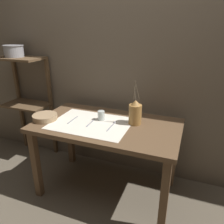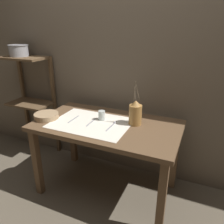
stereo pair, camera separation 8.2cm
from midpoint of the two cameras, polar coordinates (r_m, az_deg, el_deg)
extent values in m
plane|color=brown|center=(2.37, -2.29, -19.39)|extent=(12.00, 12.00, 0.00)
cube|color=brown|center=(2.27, 2.15, 12.56)|extent=(7.00, 0.06, 2.40)
cube|color=brown|center=(1.98, -2.59, -3.58)|extent=(1.30, 0.74, 0.04)
cube|color=brown|center=(2.23, -20.27, -12.77)|extent=(0.06, 0.06, 0.69)
cube|color=brown|center=(1.80, 12.10, -21.11)|extent=(0.06, 0.06, 0.69)
cube|color=brown|center=(2.64, -11.65, -6.10)|extent=(0.06, 0.06, 0.69)
cube|color=brown|center=(2.30, 14.77, -10.98)|extent=(0.06, 0.06, 0.69)
cube|color=brown|center=(2.69, -23.85, 12.70)|extent=(0.52, 0.32, 0.02)
cube|color=brown|center=(2.81, -22.21, 1.77)|extent=(0.52, 0.32, 0.02)
cube|color=brown|center=(3.09, -23.63, 2.05)|extent=(0.04, 0.04, 1.23)
cube|color=brown|center=(2.78, -16.36, 0.95)|extent=(0.04, 0.04, 1.23)
cube|color=silver|center=(1.99, -6.66, -2.93)|extent=(0.70, 0.51, 0.00)
cylinder|color=olive|center=(1.94, 4.86, -0.66)|extent=(0.11, 0.11, 0.18)
cone|color=olive|center=(1.90, 4.97, 2.49)|extent=(0.09, 0.09, 0.05)
cylinder|color=brown|center=(1.87, 4.76, 4.85)|extent=(0.03, 0.02, 0.12)
cylinder|color=brown|center=(1.87, 4.68, 5.75)|extent=(0.03, 0.04, 0.17)
cylinder|color=brown|center=(1.86, 5.34, 5.67)|extent=(0.04, 0.03, 0.17)
cylinder|color=brown|center=(1.86, 4.62, 4.94)|extent=(0.01, 0.02, 0.13)
cylinder|color=#9E7F5B|center=(2.15, -18.15, -1.29)|extent=(0.23, 0.23, 0.05)
cylinder|color=#B7C1BC|center=(2.03, -4.00, -0.93)|extent=(0.06, 0.06, 0.09)
cube|color=#939399|center=(2.07, -11.32, -2.04)|extent=(0.01, 0.18, 0.00)
cube|color=#939399|center=(1.99, -6.72, -2.79)|extent=(0.02, 0.18, 0.00)
cube|color=#939399|center=(1.90, -1.55, -3.92)|extent=(0.01, 0.18, 0.00)
sphere|color=#939399|center=(1.97, -0.51, -2.79)|extent=(0.02, 0.02, 0.02)
cylinder|color=#939399|center=(2.73, -25.07, 14.23)|extent=(0.21, 0.21, 0.13)
cylinder|color=#939399|center=(2.72, -25.27, 15.47)|extent=(0.22, 0.22, 0.01)
camera|label=1|loc=(0.04, -91.23, -0.48)|focal=35.00mm
camera|label=2|loc=(0.04, 88.77, 0.48)|focal=35.00mm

